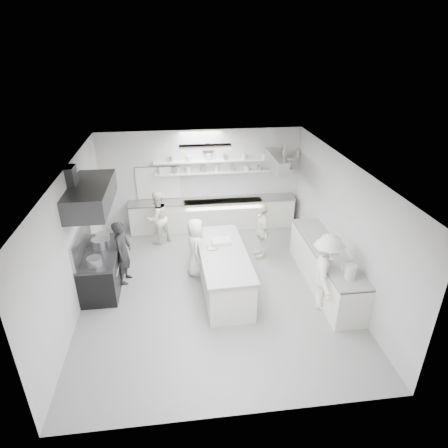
{
  "coord_description": "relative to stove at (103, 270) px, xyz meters",
  "views": [
    {
      "loc": [
        -0.72,
        -7.61,
        5.44
      ],
      "look_at": [
        0.32,
        0.6,
        1.38
      ],
      "focal_mm": 30.97,
      "sensor_mm": 36.0,
      "label": 1
    }
  ],
  "objects": [
    {
      "name": "wall_back",
      "position": [
        2.6,
        3.1,
        1.05
      ],
      "size": [
        6.0,
        0.04,
        3.0
      ],
      "primitive_type": "cube",
      "color": "silver",
      "rests_on": "floor"
    },
    {
      "name": "wall_clock",
      "position": [
        2.8,
        3.06,
        2.0
      ],
      "size": [
        0.32,
        0.05,
        0.32
      ],
      "primitive_type": "cylinder",
      "rotation": [
        1.57,
        0.0,
        0.0
      ],
      "color": "silver",
      "rests_on": "wall_back"
    },
    {
      "name": "right_counter",
      "position": [
        5.25,
        -0.6,
        0.02
      ],
      "size": [
        0.74,
        3.3,
        0.94
      ],
      "primitive_type": "cube",
      "color": "silver",
      "rests_on": "floor"
    },
    {
      "name": "cook_stove",
      "position": [
        0.49,
        0.15,
        0.35
      ],
      "size": [
        0.5,
        0.65,
        1.6
      ],
      "primitive_type": "imported",
      "rotation": [
        0.0,
        0.0,
        1.36
      ],
      "color": "black",
      "rests_on": "floor"
    },
    {
      "name": "light_fixture_front",
      "position": [
        2.6,
        -2.2,
        2.49
      ],
      "size": [
        1.3,
        0.25,
        0.1
      ],
      "primitive_type": "cube",
      "color": "silver",
      "rests_on": "ceiling"
    },
    {
      "name": "bowl_island_a",
      "position": [
        2.57,
        -0.27,
        0.55
      ],
      "size": [
        0.31,
        0.31,
        0.07
      ],
      "primitive_type": "imported",
      "rotation": [
        0.0,
        0.0,
        0.15
      ],
      "color": "#A1A1A2",
      "rests_on": "prep_island"
    },
    {
      "name": "cook_right",
      "position": [
        4.91,
        -1.41,
        0.44
      ],
      "size": [
        0.97,
        1.29,
        1.77
      ],
      "primitive_type": "imported",
      "rotation": [
        0.0,
        0.0,
        1.27
      ],
      "color": "white",
      "rests_on": "floor"
    },
    {
      "name": "wall_front",
      "position": [
        2.6,
        -3.9,
        1.05
      ],
      "size": [
        6.0,
        0.04,
        3.0
      ],
      "primitive_type": "cube",
      "color": "silver",
      "rests_on": "floor"
    },
    {
      "name": "cook_island_left",
      "position": [
        2.24,
        0.27,
        0.3
      ],
      "size": [
        0.52,
        0.76,
        1.5
      ],
      "primitive_type": "imported",
      "rotation": [
        0.0,
        0.0,
        1.51
      ],
      "color": "white",
      "rests_on": "floor"
    },
    {
      "name": "back_counter",
      "position": [
        2.9,
        2.8,
        0.01
      ],
      "size": [
        5.0,
        0.6,
        0.92
      ],
      "primitive_type": "cube",
      "color": "silver",
      "rests_on": "floor"
    },
    {
      "name": "stove",
      "position": [
        0.0,
        0.0,
        0.0
      ],
      "size": [
        0.8,
        1.8,
        0.9
      ],
      "primitive_type": "cube",
      "color": "black",
      "rests_on": "floor"
    },
    {
      "name": "shelf_lower",
      "position": [
        3.3,
        2.97,
        1.3
      ],
      "size": [
        4.2,
        0.26,
        0.04
      ],
      "primitive_type": "cube",
      "color": "silver",
      "rests_on": "wall_back"
    },
    {
      "name": "stove_pot",
      "position": [
        0.0,
        0.16,
        0.6
      ],
      "size": [
        0.38,
        0.38,
        0.27
      ],
      "primitive_type": "cylinder",
      "color": "#A1A1A2",
      "rests_on": "stove"
    },
    {
      "name": "pass_through_window",
      "position": [
        1.3,
        3.08,
        1.0
      ],
      "size": [
        1.3,
        0.04,
        1.0
      ],
      "primitive_type": "cube",
      "color": "black",
      "rests_on": "wall_back"
    },
    {
      "name": "prep_island",
      "position": [
        2.82,
        -0.51,
        0.03
      ],
      "size": [
        1.06,
        2.65,
        0.96
      ],
      "primitive_type": "cube",
      "rotation": [
        0.0,
        0.0,
        0.03
      ],
      "color": "silver",
      "rests_on": "floor"
    },
    {
      "name": "wall_right",
      "position": [
        5.6,
        -0.4,
        1.05
      ],
      "size": [
        0.04,
        7.0,
        3.0
      ],
      "primitive_type": "cube",
      "color": "silver",
      "rests_on": "floor"
    },
    {
      "name": "exhaust_hood",
      "position": [
        0.0,
        -0.0,
        1.9
      ],
      "size": [
        0.85,
        2.0,
        0.5
      ],
      "primitive_type": "cube",
      "color": "#313133",
      "rests_on": "wall_left"
    },
    {
      "name": "bowl_right",
      "position": [
        5.05,
        -1.02,
        0.52
      ],
      "size": [
        0.29,
        0.29,
        0.06
      ],
      "primitive_type": "imported",
      "rotation": [
        0.0,
        0.0,
        0.14
      ],
      "color": "silver",
      "rests_on": "right_counter"
    },
    {
      "name": "cook_island_right",
      "position": [
        4.01,
        0.89,
        0.32
      ],
      "size": [
        0.4,
        0.91,
        1.54
      ],
      "primitive_type": "imported",
      "rotation": [
        0.0,
        0.0,
        -1.54
      ],
      "color": "white",
      "rests_on": "floor"
    },
    {
      "name": "pot_rack",
      "position": [
        4.6,
        2.0,
        1.85
      ],
      "size": [
        0.3,
        1.6,
        0.4
      ],
      "primitive_type": "cube",
      "color": "#A1A1A2",
      "rests_on": "ceiling"
    },
    {
      "name": "bowl_island_b",
      "position": [
        2.65,
        -0.1,
        0.55
      ],
      "size": [
        0.26,
        0.26,
        0.07
      ],
      "primitive_type": "imported",
      "rotation": [
        0.0,
        0.0,
        0.3
      ],
      "color": "silver",
      "rests_on": "prep_island"
    },
    {
      "name": "cook_back",
      "position": [
        1.25,
        2.04,
        0.33
      ],
      "size": [
        0.96,
        0.91,
        1.56
      ],
      "primitive_type": "imported",
      "rotation": [
        0.0,
        0.0,
        -2.56
      ],
      "color": "white",
      "rests_on": "floor"
    },
    {
      "name": "light_fixture_rear",
      "position": [
        2.6,
        1.4,
        2.49
      ],
      "size": [
        1.3,
        0.25,
        0.1
      ],
      "primitive_type": "cube",
      "color": "silver",
      "rests_on": "ceiling"
    },
    {
      "name": "ceiling",
      "position": [
        2.6,
        -0.4,
        2.56
      ],
      "size": [
        6.0,
        7.0,
        0.02
      ],
      "primitive_type": "cube",
      "color": "white",
      "rests_on": "wall_back"
    },
    {
      "name": "floor",
      "position": [
        2.6,
        -0.4,
        -0.46
      ],
      "size": [
        6.0,
        7.0,
        0.02
      ],
      "primitive_type": "cube",
      "color": "#9E9E9E",
      "rests_on": "ground"
    },
    {
      "name": "shelf_upper",
      "position": [
        3.3,
        2.97,
        1.65
      ],
      "size": [
        4.2,
        0.26,
        0.04
      ],
      "primitive_type": "cube",
      "color": "silver",
      "rests_on": "wall_back"
    },
    {
      "name": "wall_left",
      "position": [
        -0.4,
        -0.4,
        1.05
      ],
      "size": [
        0.04,
        7.0,
        3.0
      ],
      "primitive_type": "cube",
      "color": "silver",
      "rests_on": "floor"
    }
  ]
}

